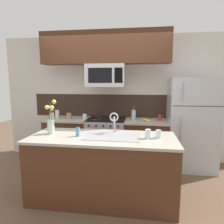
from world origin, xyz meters
TOP-DOWN VIEW (x-y plane):
  - ground_plane at (0.00, 0.00)m, footprint 10.00×10.00m
  - rear_partition at (0.30, 1.28)m, footprint 5.20×0.10m
  - splash_band at (0.00, 1.22)m, footprint 3.29×0.01m
  - back_counter_left at (-0.81, 0.90)m, footprint 0.88×0.65m
  - back_counter_right at (0.79, 0.90)m, footprint 0.86×0.65m
  - stove_range at (0.00, 0.90)m, footprint 0.76×0.64m
  - microwave at (0.00, 0.88)m, footprint 0.74×0.40m
  - upper_cabinet_band at (-0.01, 0.85)m, footprint 2.44×0.34m
  - refrigerator at (1.64, 0.92)m, footprint 0.87×0.74m
  - storage_jar_tall at (-1.13, 0.87)m, footprint 0.09×0.09m
  - storage_jar_medium at (-1.03, 0.90)m, footprint 0.08×0.08m
  - storage_jar_short at (-0.77, 0.87)m, footprint 0.10×0.10m
  - storage_jar_squat at (-0.43, 0.87)m, footprint 0.09×0.09m
  - banana_bunch at (0.80, 0.84)m, footprint 0.19×0.12m
  - french_press at (0.55, 0.96)m, footprint 0.09×0.09m
  - coffee_tin at (1.06, 0.95)m, footprint 0.08×0.08m
  - island_counter at (0.16, -0.35)m, footprint 2.02×0.83m
  - kitchen_sink at (0.30, -0.35)m, footprint 0.76×0.44m
  - sink_faucet at (0.30, -0.13)m, footprint 0.14×0.14m
  - dish_soap_bottle at (-0.18, -0.39)m, footprint 0.06×0.05m
  - drinking_glass at (0.78, -0.37)m, footprint 0.07×0.07m
  - spare_glass at (0.92, -0.32)m, footprint 0.07×0.07m
  - flower_vase at (-0.60, -0.31)m, footprint 0.17×0.15m

SIDE VIEW (x-z plane):
  - ground_plane at x=0.00m, z-range 0.00..0.00m
  - island_counter at x=0.16m, z-range 0.00..0.91m
  - back_counter_left at x=-0.81m, z-range 0.00..0.91m
  - back_counter_right at x=0.79m, z-range 0.00..0.91m
  - stove_range at x=0.00m, z-range 0.00..0.93m
  - kitchen_sink at x=0.30m, z-range 0.76..0.92m
  - refrigerator at x=1.64m, z-range 0.00..1.73m
  - banana_bunch at x=0.80m, z-range 0.89..0.97m
  - spare_glass at x=0.92m, z-range 0.91..1.02m
  - coffee_tin at x=1.06m, z-range 0.91..1.02m
  - drinking_glass at x=0.78m, z-range 0.91..1.04m
  - storage_jar_squat at x=-0.43m, z-range 0.91..1.04m
  - storage_jar_short at x=-0.77m, z-range 0.91..1.04m
  - dish_soap_bottle at x=-0.18m, z-range 0.90..1.06m
  - storage_jar_tall at x=-1.13m, z-range 0.91..1.05m
  - storage_jar_medium at x=-1.03m, z-range 0.91..1.11m
  - french_press at x=0.55m, z-range 0.88..1.14m
  - flower_vase at x=-0.60m, z-range 0.84..1.34m
  - sink_faucet at x=0.30m, z-range 0.95..1.26m
  - splash_band at x=0.00m, z-range 0.91..1.39m
  - rear_partition at x=0.30m, z-range 0.00..2.60m
  - microwave at x=0.00m, z-range 1.56..1.99m
  - upper_cabinet_band at x=-0.01m, z-range 1.99..2.59m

